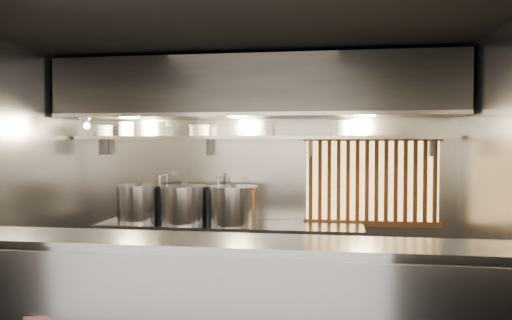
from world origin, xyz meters
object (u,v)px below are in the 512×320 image
(pendant_bulb, at_px, (248,130))
(stock_pot_left, at_px, (139,203))
(stock_pot_mid, at_px, (184,204))
(stock_pot_right, at_px, (233,205))
(heat_lamp, at_px, (85,121))

(pendant_bulb, height_order, stock_pot_left, pendant_bulb)
(stock_pot_mid, bearing_deg, stock_pot_right, -1.98)
(pendant_bulb, xyz_separation_m, stock_pot_right, (-0.15, -0.11, -0.84))
(stock_pot_left, height_order, stock_pot_right, stock_pot_right)
(heat_lamp, height_order, pendant_bulb, heat_lamp)
(heat_lamp, xyz_separation_m, stock_pot_mid, (1.07, 0.26, -0.95))
(stock_pot_mid, relative_size, stock_pot_right, 1.22)
(stock_pot_mid, bearing_deg, stock_pot_left, 175.41)
(heat_lamp, distance_m, stock_pot_left, 1.12)
(stock_pot_mid, distance_m, stock_pot_right, 0.58)
(stock_pot_left, bearing_deg, heat_lamp, -149.36)
(stock_pot_left, bearing_deg, stock_pot_right, -3.27)
(pendant_bulb, distance_m, stock_pot_left, 1.54)
(stock_pot_left, distance_m, stock_pot_right, 1.14)
(heat_lamp, bearing_deg, stock_pot_left, 30.64)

